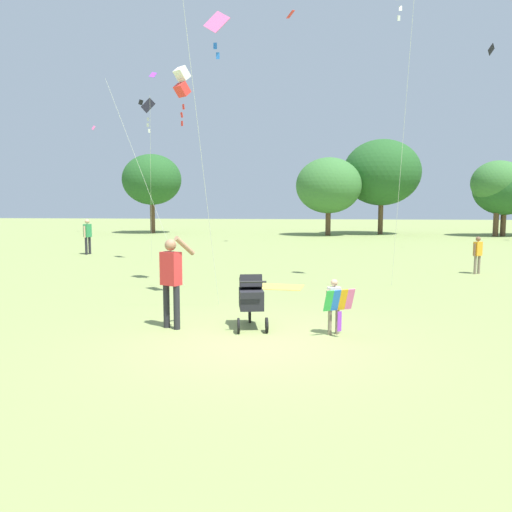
{
  "coord_description": "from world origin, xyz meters",
  "views": [
    {
      "loc": [
        0.85,
        -8.43,
        2.4
      ],
      "look_at": [
        -0.14,
        1.66,
        1.3
      ],
      "focal_mm": 35.37,
      "sensor_mm": 36.0,
      "label": 1
    }
  ],
  "objects_px": {
    "kite_green_novelty": "(182,83)",
    "person_sitting_far": "(88,234)",
    "child_with_butterfly_kite": "(335,302)",
    "stroller": "(251,296)",
    "person_red_shirt": "(478,252)",
    "person_adult_flyer": "(171,275)",
    "picnic_blanket": "(277,287)",
    "kite_adult_black": "(215,39)",
    "kite_blue_high": "(148,114)"
  },
  "relations": [
    {
      "from": "kite_green_novelty",
      "to": "person_sitting_far",
      "type": "bearing_deg",
      "value": 128.52
    },
    {
      "from": "child_with_butterfly_kite",
      "to": "stroller",
      "type": "height_order",
      "value": "stroller"
    },
    {
      "from": "person_red_shirt",
      "to": "person_sitting_far",
      "type": "bearing_deg",
      "value": 163.1
    },
    {
      "from": "person_adult_flyer",
      "to": "person_sitting_far",
      "type": "distance_m",
      "value": 14.74
    },
    {
      "from": "child_with_butterfly_kite",
      "to": "stroller",
      "type": "distance_m",
      "value": 1.6
    },
    {
      "from": "person_adult_flyer",
      "to": "picnic_blanket",
      "type": "height_order",
      "value": "person_adult_flyer"
    },
    {
      "from": "kite_adult_black",
      "to": "person_sitting_far",
      "type": "height_order",
      "value": "kite_adult_black"
    },
    {
      "from": "child_with_butterfly_kite",
      "to": "kite_adult_black",
      "type": "relative_size",
      "value": 0.15
    },
    {
      "from": "person_sitting_far",
      "to": "person_adult_flyer",
      "type": "bearing_deg",
      "value": -60.14
    },
    {
      "from": "person_adult_flyer",
      "to": "person_red_shirt",
      "type": "xyz_separation_m",
      "value": [
        8.2,
        8.06,
        -0.29
      ]
    },
    {
      "from": "person_red_shirt",
      "to": "picnic_blanket",
      "type": "bearing_deg",
      "value": -153.41
    },
    {
      "from": "stroller",
      "to": "picnic_blanket",
      "type": "relative_size",
      "value": 0.77
    },
    {
      "from": "kite_green_novelty",
      "to": "person_sitting_far",
      "type": "distance_m",
      "value": 11.36
    },
    {
      "from": "child_with_butterfly_kite",
      "to": "person_sitting_far",
      "type": "bearing_deg",
      "value": 128.68
    },
    {
      "from": "person_adult_flyer",
      "to": "kite_adult_black",
      "type": "xyz_separation_m",
      "value": [
        0.49,
        2.17,
        4.93
      ]
    },
    {
      "from": "person_adult_flyer",
      "to": "stroller",
      "type": "bearing_deg",
      "value": 7.83
    },
    {
      "from": "child_with_butterfly_kite",
      "to": "person_red_shirt",
      "type": "bearing_deg",
      "value": 58.0
    },
    {
      "from": "person_adult_flyer",
      "to": "picnic_blanket",
      "type": "distance_m",
      "value": 5.21
    },
    {
      "from": "kite_green_novelty",
      "to": "picnic_blanket",
      "type": "bearing_deg",
      "value": 3.03
    },
    {
      "from": "person_sitting_far",
      "to": "person_red_shirt",
      "type": "bearing_deg",
      "value": -16.9
    },
    {
      "from": "stroller",
      "to": "kite_adult_black",
      "type": "bearing_deg",
      "value": 116.94
    },
    {
      "from": "kite_blue_high",
      "to": "picnic_blanket",
      "type": "xyz_separation_m",
      "value": [
        5.23,
        -5.23,
        -5.71
      ]
    },
    {
      "from": "picnic_blanket",
      "to": "person_sitting_far",
      "type": "bearing_deg",
      "value": 138.64
    },
    {
      "from": "person_adult_flyer",
      "to": "kite_green_novelty",
      "type": "height_order",
      "value": "kite_green_novelty"
    },
    {
      "from": "person_adult_flyer",
      "to": "person_red_shirt",
      "type": "relative_size",
      "value": 1.42
    },
    {
      "from": "kite_adult_black",
      "to": "person_red_shirt",
      "type": "bearing_deg",
      "value": 37.39
    },
    {
      "from": "person_red_shirt",
      "to": "person_sitting_far",
      "type": "distance_m",
      "value": 16.24
    },
    {
      "from": "person_adult_flyer",
      "to": "kite_adult_black",
      "type": "bearing_deg",
      "value": 77.27
    },
    {
      "from": "stroller",
      "to": "kite_green_novelty",
      "type": "distance_m",
      "value": 7.12
    },
    {
      "from": "kite_adult_black",
      "to": "kite_green_novelty",
      "type": "xyz_separation_m",
      "value": [
        -1.38,
        2.51,
        -0.34
      ]
    },
    {
      "from": "child_with_butterfly_kite",
      "to": "kite_blue_high",
      "type": "xyz_separation_m",
      "value": [
        -6.57,
        10.23,
        5.12
      ]
    },
    {
      "from": "stroller",
      "to": "kite_green_novelty",
      "type": "bearing_deg",
      "value": 117.98
    },
    {
      "from": "kite_green_novelty",
      "to": "kite_blue_high",
      "type": "distance_m",
      "value": 5.98
    },
    {
      "from": "child_with_butterfly_kite",
      "to": "kite_blue_high",
      "type": "bearing_deg",
      "value": 122.7
    },
    {
      "from": "person_red_shirt",
      "to": "picnic_blanket",
      "type": "xyz_separation_m",
      "value": [
        -6.48,
        -3.25,
        -0.73
      ]
    },
    {
      "from": "person_adult_flyer",
      "to": "kite_adult_black",
      "type": "height_order",
      "value": "kite_adult_black"
    },
    {
      "from": "child_with_butterfly_kite",
      "to": "kite_green_novelty",
      "type": "bearing_deg",
      "value": 128.96
    },
    {
      "from": "person_sitting_far",
      "to": "stroller",
      "type": "bearing_deg",
      "value": -54.94
    },
    {
      "from": "kite_adult_black",
      "to": "person_red_shirt",
      "type": "height_order",
      "value": "kite_adult_black"
    },
    {
      "from": "child_with_butterfly_kite",
      "to": "stroller",
      "type": "bearing_deg",
      "value": 165.93
    },
    {
      "from": "person_adult_flyer",
      "to": "picnic_blanket",
      "type": "bearing_deg",
      "value": 70.42
    },
    {
      "from": "person_adult_flyer",
      "to": "kite_blue_high",
      "type": "height_order",
      "value": "kite_blue_high"
    },
    {
      "from": "kite_blue_high",
      "to": "kite_green_novelty",
      "type": "bearing_deg",
      "value": -63.84
    },
    {
      "from": "child_with_butterfly_kite",
      "to": "person_red_shirt",
      "type": "xyz_separation_m",
      "value": [
        5.15,
        8.25,
        0.13
      ]
    },
    {
      "from": "person_adult_flyer",
      "to": "kite_blue_high",
      "type": "xyz_separation_m",
      "value": [
        -3.52,
        10.04,
        4.7
      ]
    },
    {
      "from": "child_with_butterfly_kite",
      "to": "person_sitting_far",
      "type": "distance_m",
      "value": 16.61
    },
    {
      "from": "stroller",
      "to": "kite_blue_high",
      "type": "height_order",
      "value": "kite_blue_high"
    },
    {
      "from": "child_with_butterfly_kite",
      "to": "stroller",
      "type": "xyz_separation_m",
      "value": [
        -1.56,
        0.39,
        0.0
      ]
    },
    {
      "from": "person_sitting_far",
      "to": "picnic_blanket",
      "type": "relative_size",
      "value": 1.1
    },
    {
      "from": "kite_blue_high",
      "to": "person_sitting_far",
      "type": "xyz_separation_m",
      "value": [
        -3.81,
        2.74,
        -4.78
      ]
    }
  ]
}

